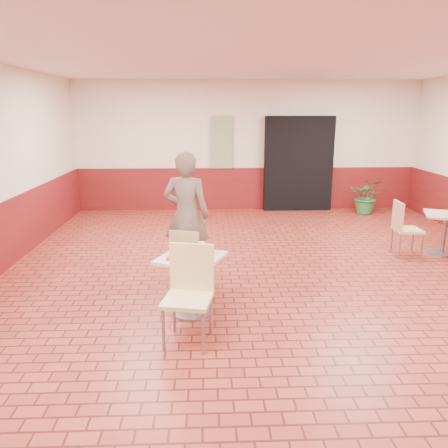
{
  "coord_description": "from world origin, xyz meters",
  "views": [
    {
      "loc": [
        -0.95,
        -5.3,
        2.32
      ],
      "look_at": [
        -0.74,
        -0.06,
        0.95
      ],
      "focal_mm": 35.0,
      "sensor_mm": 36.0,
      "label": 1
    }
  ],
  "objects_px": {
    "main_table": "(191,275)",
    "ring_donut": "(183,250)",
    "paper_cup": "(202,246)",
    "second_table": "(445,227)",
    "serving_tray": "(191,255)",
    "customer": "(186,215)",
    "chair_main_back": "(187,257)",
    "chair_second_left": "(404,225)",
    "potted_plant": "(367,196)",
    "long_john_donut": "(195,253)",
    "chair_main_front": "(189,289)"
  },
  "relations": [
    {
      "from": "potted_plant",
      "to": "long_john_donut",
      "type": "bearing_deg",
      "value": -127.4
    },
    {
      "from": "chair_main_back",
      "to": "paper_cup",
      "type": "bearing_deg",
      "value": 124.57
    },
    {
      "from": "chair_main_back",
      "to": "ring_donut",
      "type": "xyz_separation_m",
      "value": [
        -0.01,
        -0.57,
        0.27
      ]
    },
    {
      "from": "customer",
      "to": "chair_second_left",
      "type": "distance_m",
      "value": 3.61
    },
    {
      "from": "potted_plant",
      "to": "ring_donut",
      "type": "bearing_deg",
      "value": -129.11
    },
    {
      "from": "ring_donut",
      "to": "long_john_donut",
      "type": "height_order",
      "value": "long_john_donut"
    },
    {
      "from": "chair_main_back",
      "to": "second_table",
      "type": "distance_m",
      "value": 4.42
    },
    {
      "from": "main_table",
      "to": "long_john_donut",
      "type": "xyz_separation_m",
      "value": [
        0.05,
        -0.02,
        0.28
      ]
    },
    {
      "from": "chair_main_front",
      "to": "paper_cup",
      "type": "bearing_deg",
      "value": 92.02
    },
    {
      "from": "serving_tray",
      "to": "paper_cup",
      "type": "bearing_deg",
      "value": 48.09
    },
    {
      "from": "main_table",
      "to": "second_table",
      "type": "height_order",
      "value": "main_table"
    },
    {
      "from": "chair_main_front",
      "to": "chair_main_back",
      "type": "xyz_separation_m",
      "value": [
        -0.08,
        1.27,
        -0.09
      ]
    },
    {
      "from": "long_john_donut",
      "to": "chair_second_left",
      "type": "xyz_separation_m",
      "value": [
        3.34,
        2.03,
        -0.25
      ]
    },
    {
      "from": "long_john_donut",
      "to": "potted_plant",
      "type": "relative_size",
      "value": 0.17
    },
    {
      "from": "potted_plant",
      "to": "chair_second_left",
      "type": "bearing_deg",
      "value": -98.96
    },
    {
      "from": "long_john_donut",
      "to": "paper_cup",
      "type": "relative_size",
      "value": 1.41
    },
    {
      "from": "chair_second_left",
      "to": "paper_cup",
      "type": "bearing_deg",
      "value": 122.35
    },
    {
      "from": "long_john_donut",
      "to": "paper_cup",
      "type": "bearing_deg",
      "value": 66.41
    },
    {
      "from": "serving_tray",
      "to": "second_table",
      "type": "xyz_separation_m",
      "value": [
        4.11,
        2.06,
        -0.26
      ]
    },
    {
      "from": "main_table",
      "to": "ring_donut",
      "type": "xyz_separation_m",
      "value": [
        -0.09,
        0.1,
        0.27
      ]
    },
    {
      "from": "chair_main_front",
      "to": "serving_tray",
      "type": "bearing_deg",
      "value": 101.45
    },
    {
      "from": "long_john_donut",
      "to": "paper_cup",
      "type": "distance_m",
      "value": 0.17
    },
    {
      "from": "chair_second_left",
      "to": "chair_main_back",
      "type": "bearing_deg",
      "value": 113.71
    },
    {
      "from": "potted_plant",
      "to": "second_table",
      "type": "bearing_deg",
      "value": -85.03
    },
    {
      "from": "main_table",
      "to": "chair_main_back",
      "type": "distance_m",
      "value": 0.67
    },
    {
      "from": "paper_cup",
      "to": "second_table",
      "type": "relative_size",
      "value": 0.14
    },
    {
      "from": "serving_tray",
      "to": "chair_main_front",
      "type": "bearing_deg",
      "value": -89.83
    },
    {
      "from": "chair_main_front",
      "to": "serving_tray",
      "type": "height_order",
      "value": "chair_main_front"
    },
    {
      "from": "long_john_donut",
      "to": "chair_second_left",
      "type": "height_order",
      "value": "chair_second_left"
    },
    {
      "from": "second_table",
      "to": "potted_plant",
      "type": "bearing_deg",
      "value": 94.97
    },
    {
      "from": "serving_tray",
      "to": "chair_second_left",
      "type": "bearing_deg",
      "value": 30.66
    },
    {
      "from": "chair_main_back",
      "to": "customer",
      "type": "xyz_separation_m",
      "value": [
        -0.02,
        0.54,
        0.42
      ]
    },
    {
      "from": "second_table",
      "to": "potted_plant",
      "type": "distance_m",
      "value": 2.91
    },
    {
      "from": "long_john_donut",
      "to": "chair_main_front",
      "type": "bearing_deg",
      "value": -95.17
    },
    {
      "from": "ring_donut",
      "to": "long_john_donut",
      "type": "relative_size",
      "value": 0.73
    },
    {
      "from": "ring_donut",
      "to": "potted_plant",
      "type": "xyz_separation_m",
      "value": [
        3.95,
        4.86,
        -0.34
      ]
    },
    {
      "from": "main_table",
      "to": "ring_donut",
      "type": "bearing_deg",
      "value": 134.16
    },
    {
      "from": "ring_donut",
      "to": "chair_main_front",
      "type": "bearing_deg",
      "value": -82.31
    },
    {
      "from": "chair_main_back",
      "to": "serving_tray",
      "type": "bearing_deg",
      "value": 110.48
    },
    {
      "from": "paper_cup",
      "to": "chair_second_left",
      "type": "xyz_separation_m",
      "value": [
        3.27,
        1.88,
        -0.28
      ]
    },
    {
      "from": "main_table",
      "to": "second_table",
      "type": "relative_size",
      "value": 1.04
    },
    {
      "from": "paper_cup",
      "to": "chair_second_left",
      "type": "distance_m",
      "value": 3.78
    },
    {
      "from": "customer",
      "to": "main_table",
      "type": "bearing_deg",
      "value": 108.03
    },
    {
      "from": "ring_donut",
      "to": "chair_main_back",
      "type": "bearing_deg",
      "value": 88.68
    },
    {
      "from": "customer",
      "to": "potted_plant",
      "type": "height_order",
      "value": "customer"
    },
    {
      "from": "ring_donut",
      "to": "potted_plant",
      "type": "relative_size",
      "value": 0.12
    },
    {
      "from": "main_table",
      "to": "customer",
      "type": "xyz_separation_m",
      "value": [
        -0.1,
        1.2,
        0.42
      ]
    },
    {
      "from": "chair_second_left",
      "to": "serving_tray",
      "type": "bearing_deg",
      "value": 123.19
    },
    {
      "from": "ring_donut",
      "to": "main_table",
      "type": "bearing_deg",
      "value": -45.84
    },
    {
      "from": "chair_main_back",
      "to": "second_table",
      "type": "bearing_deg",
      "value": -147.94
    }
  ]
}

